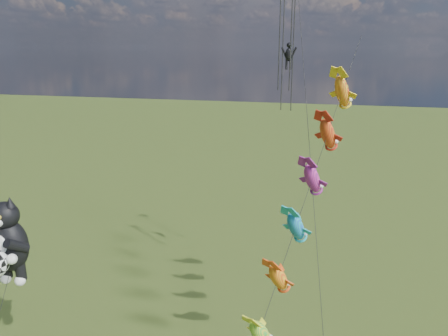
# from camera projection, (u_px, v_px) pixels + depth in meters

# --- Properties ---
(cat_kite_rig) EXTENTS (2.80, 4.28, 11.21)m
(cat_kite_rig) POSITION_uv_depth(u_px,v_px,m) (6.00, 243.00, 26.71)
(cat_kite_rig) COLOR brown
(cat_kite_rig) RESTS_ON ground
(fish_windsock_rig) EXTENTS (6.13, 14.83, 20.54)m
(fish_windsock_rig) POSITION_uv_depth(u_px,v_px,m) (304.00, 203.00, 24.06)
(fish_windsock_rig) COLOR brown
(fish_windsock_rig) RESTS_ON ground
(parafoil_rig) EXTENTS (5.48, 16.90, 27.75)m
(parafoil_rig) POSITION_uv_depth(u_px,v_px,m) (290.00, 48.00, 29.84)
(parafoil_rig) COLOR brown
(parafoil_rig) RESTS_ON ground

